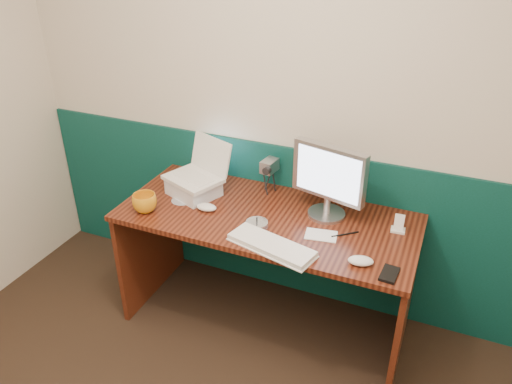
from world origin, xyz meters
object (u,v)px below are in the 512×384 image
at_px(laptop, 192,161).
at_px(keyboard, 271,246).
at_px(desk, 266,271).
at_px(mug, 145,203).
at_px(camcorder, 269,176).
at_px(monitor, 329,182).

relative_size(laptop, keyboard, 0.69).
height_order(desk, laptop, laptop).
bearing_deg(mug, desk, 19.13).
bearing_deg(camcorder, desk, -62.68).
xyz_separation_m(laptop, mug, (-0.15, -0.27, -0.16)).
bearing_deg(mug, monitor, 20.55).
height_order(monitor, camcorder, monitor).
xyz_separation_m(laptop, monitor, (0.77, 0.08, -0.01)).
bearing_deg(desk, keyboard, -63.96).
xyz_separation_m(keyboard, mug, (-0.76, 0.06, 0.04)).
distance_m(laptop, monitor, 0.77).
relative_size(laptop, camcorder, 1.44).
bearing_deg(camcorder, keyboard, -58.95).
bearing_deg(laptop, mug, -98.07).
xyz_separation_m(desk, keyboard, (0.13, -0.27, 0.39)).
distance_m(desk, monitor, 0.66).
bearing_deg(monitor, camcorder, 176.03).
height_order(desk, camcorder, camcorder).
bearing_deg(laptop, camcorder, 48.99).
distance_m(desk, camcorder, 0.55).
height_order(monitor, keyboard, monitor).
xyz_separation_m(desk, monitor, (0.29, 0.13, 0.58)).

